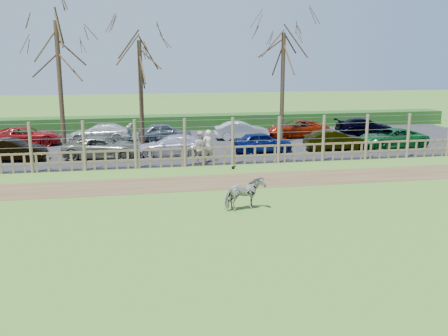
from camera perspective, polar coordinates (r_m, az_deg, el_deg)
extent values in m
plane|color=olive|center=(18.20, -1.64, -5.21)|extent=(120.00, 120.00, 0.00)
cube|color=brown|center=(22.48, -3.46, -1.73)|extent=(34.00, 2.80, 0.01)
cube|color=#232326|center=(32.20, -5.73, 2.65)|extent=(44.00, 13.00, 0.04)
cube|color=#1E4716|center=(39.03, -6.67, 5.17)|extent=(46.00, 2.00, 1.10)
cube|color=brown|center=(25.77, -4.46, 1.13)|extent=(30.00, 0.06, 0.10)
cube|color=brown|center=(25.67, -4.48, 2.23)|extent=(30.00, 0.06, 0.10)
cylinder|color=brown|center=(25.92, -21.22, 2.18)|extent=(0.16, 0.16, 2.50)
cylinder|color=brown|center=(25.58, -15.71, 2.44)|extent=(0.16, 0.16, 2.50)
cylinder|color=brown|center=(25.48, -10.10, 2.67)|extent=(0.16, 0.16, 2.50)
cylinder|color=brown|center=(25.62, -4.50, 2.89)|extent=(0.16, 0.16, 2.50)
cylinder|color=brown|center=(26.00, 0.99, 3.07)|extent=(0.16, 0.16, 2.50)
cylinder|color=brown|center=(26.62, 6.28, 3.22)|extent=(0.16, 0.16, 2.50)
cylinder|color=brown|center=(27.45, 11.29, 3.34)|extent=(0.16, 0.16, 2.50)
cylinder|color=brown|center=(28.47, 15.97, 3.42)|extent=(0.16, 0.16, 2.50)
cylinder|color=brown|center=(29.67, 20.30, 3.48)|extent=(0.16, 0.16, 2.50)
cylinder|color=gray|center=(25.62, -4.50, 2.89)|extent=(30.00, 0.02, 0.02)
cylinder|color=gray|center=(25.56, -4.51, 3.77)|extent=(30.00, 0.02, 0.02)
cylinder|color=gray|center=(25.50, -4.53, 4.66)|extent=(30.00, 0.02, 0.02)
cylinder|color=gray|center=(25.45, -4.54, 5.44)|extent=(30.00, 0.02, 0.02)
cylinder|color=#3D2B1E|center=(29.90, -18.19, 8.53)|extent=(0.26, 0.26, 7.50)
cylinder|color=#3D2B1E|center=(30.70, -9.46, 8.14)|extent=(0.26, 0.26, 6.50)
cylinder|color=#3D2B1E|center=(32.65, 6.69, 8.92)|extent=(0.26, 0.26, 7.00)
imported|color=gray|center=(18.43, 2.37, -2.96)|extent=(1.60, 1.03, 1.25)
imported|color=beige|center=(26.66, -1.85, 2.55)|extent=(0.71, 0.54, 1.72)
imported|color=beige|center=(26.26, -2.78, 2.38)|extent=(1.00, 0.88, 1.72)
sphere|color=black|center=(25.23, 1.04, 0.08)|extent=(0.17, 0.17, 0.17)
sphere|color=black|center=(25.24, 1.27, 0.22)|extent=(0.09, 0.09, 0.09)
imported|color=black|center=(29.26, -23.14, 1.91)|extent=(3.77, 1.69, 1.20)
imported|color=#656959|center=(28.46, -13.68, 2.30)|extent=(4.50, 2.43, 1.20)
imported|color=#B4AFCB|center=(28.33, -5.89, 2.55)|extent=(4.31, 2.17, 1.20)
imported|color=#091452|center=(29.43, 4.38, 2.96)|extent=(3.61, 1.64, 1.20)
imported|color=black|center=(30.80, 12.56, 3.13)|extent=(3.73, 1.55, 1.20)
imported|color=#0F5721|center=(32.43, 18.58, 3.24)|extent=(4.34, 2.03, 1.20)
imported|color=maroon|center=(33.95, -21.69, 3.39)|extent=(4.52, 2.49, 1.20)
imported|color=beige|center=(33.88, -13.94, 3.90)|extent=(4.32, 2.22, 1.20)
imported|color=#515C66|center=(33.53, -6.75, 4.10)|extent=(3.57, 1.55, 1.20)
imported|color=silver|center=(34.02, 2.03, 4.30)|extent=(3.69, 1.41, 1.20)
imported|color=#8F1805|center=(35.19, 8.31, 4.46)|extent=(4.37, 2.11, 1.20)
imported|color=black|center=(37.22, 15.76, 4.56)|extent=(4.27, 2.06, 1.20)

